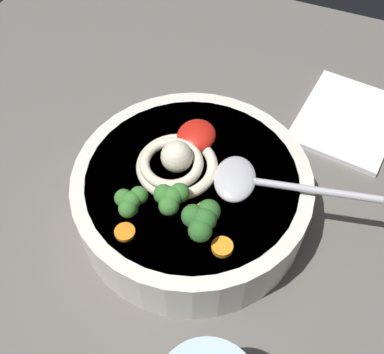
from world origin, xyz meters
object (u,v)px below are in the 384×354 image
object	(u,v)px
noodle_pile	(176,163)
soup_spoon	(248,181)
folded_napkin	(348,119)
soup_bowl	(192,195)

from	to	relation	value
noodle_pile	soup_spoon	bearing A→B (deg)	97.78
noodle_pile	folded_napkin	distance (cm)	27.87
soup_bowl	folded_napkin	xyz separation A→B (cm)	(-21.68, 14.04, -3.15)
soup_bowl	soup_spoon	world-z (taller)	soup_spoon
soup_spoon	folded_napkin	xyz separation A→B (cm)	(-20.42, 8.23, -7.27)
soup_bowl	folded_napkin	distance (cm)	26.02
noodle_pile	soup_spoon	world-z (taller)	noodle_pile
soup_spoon	folded_napkin	world-z (taller)	soup_spoon
soup_spoon	soup_bowl	bearing A→B (deg)	-180.00
soup_bowl	noodle_pile	world-z (taller)	noodle_pile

